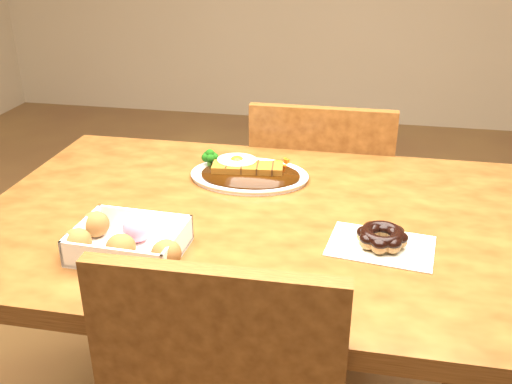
% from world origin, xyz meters
% --- Properties ---
extents(table, '(1.20, 0.80, 0.75)m').
position_xyz_m(table, '(0.00, 0.00, 0.65)').
color(table, '#4B260F').
rests_on(table, ground).
extents(chair_far, '(0.42, 0.42, 0.87)m').
position_xyz_m(chair_far, '(0.10, 0.53, 0.48)').
color(chair_far, '#4B260F').
rests_on(chair_far, ground).
extents(katsu_curry_plate, '(0.29, 0.21, 0.06)m').
position_xyz_m(katsu_curry_plate, '(-0.06, 0.18, 0.76)').
color(katsu_curry_plate, white).
rests_on(katsu_curry_plate, table).
extents(donut_box, '(0.23, 0.16, 0.06)m').
position_xyz_m(donut_box, '(-0.21, -0.21, 0.78)').
color(donut_box, white).
rests_on(donut_box, table).
extents(pon_de_ring, '(0.22, 0.16, 0.04)m').
position_xyz_m(pon_de_ring, '(0.26, -0.09, 0.77)').
color(pon_de_ring, silver).
rests_on(pon_de_ring, table).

